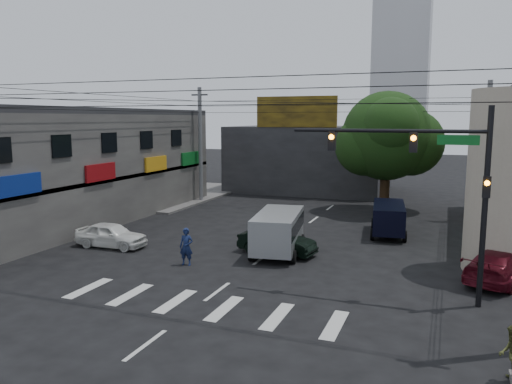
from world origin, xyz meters
The scene contains 17 objects.
ground centered at (0.00, 0.00, 0.00)m, with size 160.00×160.00×0.00m, color black.
sidewalk_far_left centered at (-18.00, 18.00, 0.07)m, with size 16.00×16.00×0.15m, color #514F4C.
building_left centered at (-18.00, 6.00, 3.50)m, with size 14.00×24.00×7.00m, color #403E3C.
building_far centered at (-4.00, 26.00, 3.00)m, with size 14.00×10.00×6.00m, color #232326.
billboard centered at (-4.00, 21.10, 7.30)m, with size 7.00×0.30×2.60m, color olive.
tower_distant centered at (0.00, 70.00, 22.00)m, with size 9.00×9.00×44.00m, color silver.
street_tree centered at (4.00, 17.00, 5.47)m, with size 6.40×6.40×8.70m.
traffic_gantry centered at (7.82, -1.00, 4.83)m, with size 7.10×0.35×7.20m.
utility_pole_far_left centered at (-10.50, 16.00, 4.60)m, with size 0.32×0.32×9.20m, color #59595B.
utility_pole_far_right centered at (10.50, 16.00, 4.60)m, with size 0.32×0.32×9.20m, color #59595B.
dark_sedan centered at (0.43, 3.07, 0.65)m, with size 4.09×1.94×1.30m, color black.
white_compact centered at (-8.21, 1.23, 0.66)m, with size 3.89×1.66×1.31m, color white.
maroon_sedan centered at (10.50, 2.40, 0.68)m, with size 3.58×5.08×1.36m, color #4B0A15.
silver_minivan centered at (0.42, 3.24, 1.04)m, with size 2.75×5.07×2.07m, color gray, non-canonical shape.
navy_van centered at (5.15, 9.36, 0.91)m, with size 2.28×4.72×1.82m, color black, non-canonical shape.
traffic_officer centered at (-2.89, -0.24, 0.87)m, with size 0.69×0.51×1.75m, color #131E44.
pedestrian_olive centered at (9.98, -6.51, 0.78)m, with size 0.62×0.78×1.55m, color #414520.
Camera 1 is at (8.19, -20.01, 6.76)m, focal length 35.00 mm.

